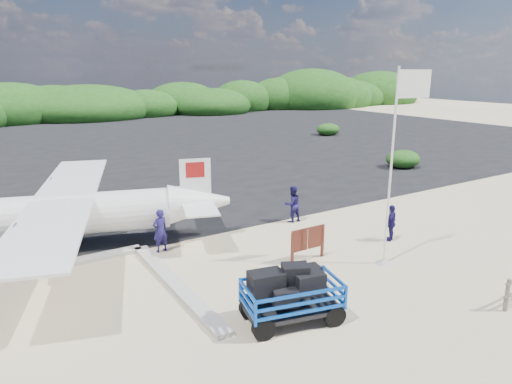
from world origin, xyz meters
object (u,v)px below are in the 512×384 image
(crew_a, at_px, (160,231))
(aircraft_large, at_px, (293,138))
(signboard, at_px, (307,260))
(crew_b, at_px, (292,204))
(flagpole, at_px, (383,263))
(baggage_cart, at_px, (291,321))
(crew_c, at_px, (391,223))

(crew_a, height_order, aircraft_large, aircraft_large)
(signboard, distance_m, crew_a, 5.63)
(crew_a, distance_m, crew_b, 6.32)
(flagpole, xyz_separation_m, aircraft_large, (15.07, 25.96, 0.00))
(baggage_cart, height_order, aircraft_large, aircraft_large)
(flagpole, relative_size, crew_a, 4.08)
(flagpole, distance_m, signboard, 2.72)
(flagpole, bearing_deg, baggage_cart, -164.76)
(flagpole, distance_m, crew_a, 8.32)
(flagpole, relative_size, crew_c, 4.55)
(crew_c, xyz_separation_m, aircraft_large, (13.13, 24.49, -0.75))
(crew_a, height_order, crew_b, crew_a)
(crew_c, distance_m, aircraft_large, 27.79)
(flagpole, relative_size, aircraft_large, 0.49)
(crew_b, bearing_deg, flagpole, 92.93)
(flagpole, bearing_deg, crew_a, 140.27)
(signboard, xyz_separation_m, crew_a, (-4.22, 3.62, 0.84))
(signboard, relative_size, aircraft_large, 0.11)
(crew_a, height_order, crew_c, crew_a)
(flagpole, xyz_separation_m, signboard, (-2.15, 1.67, 0.00))
(crew_b, bearing_deg, signboard, 63.57)
(flagpole, bearing_deg, crew_b, 90.55)
(baggage_cart, distance_m, signboard, 4.26)
(baggage_cart, xyz_separation_m, crew_c, (7.04, 2.86, 0.75))
(crew_a, xyz_separation_m, crew_c, (8.31, -3.82, -0.09))
(flagpole, bearing_deg, aircraft_large, 59.85)
(aircraft_large, bearing_deg, crew_b, 71.17)
(signboard, distance_m, crew_c, 4.16)
(aircraft_large, bearing_deg, flagpole, 77.47)
(baggage_cart, height_order, crew_c, crew_c)
(crew_a, bearing_deg, flagpole, 129.19)
(flagpole, height_order, signboard, flagpole)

